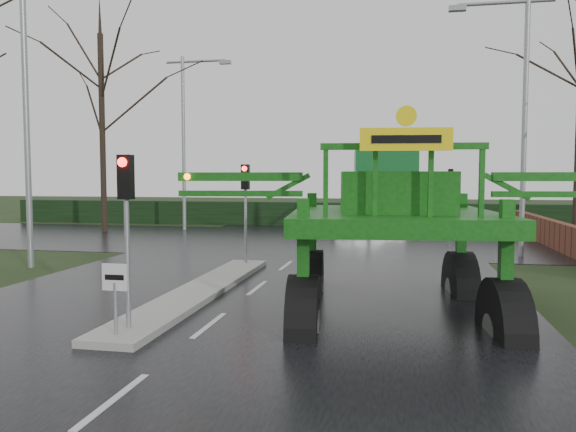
% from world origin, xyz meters
% --- Properties ---
extents(ground, '(140.00, 140.00, 0.00)m').
position_xyz_m(ground, '(0.00, 0.00, 0.00)').
color(ground, black).
rests_on(ground, ground).
extents(road_main, '(14.00, 80.00, 0.02)m').
position_xyz_m(road_main, '(0.00, 10.00, 0.00)').
color(road_main, black).
rests_on(road_main, ground).
extents(road_cross, '(80.00, 12.00, 0.02)m').
position_xyz_m(road_cross, '(0.00, 16.00, 0.01)').
color(road_cross, black).
rests_on(road_cross, ground).
extents(median_island, '(1.20, 10.00, 0.16)m').
position_xyz_m(median_island, '(-1.30, 3.00, 0.09)').
color(median_island, gray).
rests_on(median_island, ground).
extents(hedge_row, '(44.00, 0.90, 1.50)m').
position_xyz_m(hedge_row, '(0.00, 24.00, 0.75)').
color(hedge_row, black).
rests_on(hedge_row, ground).
extents(brick_wall, '(0.40, 20.00, 1.20)m').
position_xyz_m(brick_wall, '(10.50, 16.00, 0.60)').
color(brick_wall, '#592D1E').
rests_on(brick_wall, ground).
extents(keep_left_sign, '(0.50, 0.07, 1.35)m').
position_xyz_m(keep_left_sign, '(-1.30, -1.50, 1.06)').
color(keep_left_sign, gray).
rests_on(keep_left_sign, ground).
extents(traffic_signal_near, '(0.26, 0.33, 3.52)m').
position_xyz_m(traffic_signal_near, '(-1.30, -1.01, 2.59)').
color(traffic_signal_near, gray).
rests_on(traffic_signal_near, ground).
extents(traffic_signal_mid, '(0.26, 0.33, 3.52)m').
position_xyz_m(traffic_signal_mid, '(-1.30, 7.49, 2.59)').
color(traffic_signal_mid, gray).
rests_on(traffic_signal_mid, ground).
extents(traffic_signal_far, '(0.26, 0.33, 3.52)m').
position_xyz_m(traffic_signal_far, '(6.50, 20.01, 2.59)').
color(traffic_signal_far, gray).
rests_on(traffic_signal_far, ground).
extents(street_light_left_near, '(3.85, 0.30, 10.00)m').
position_xyz_m(street_light_left_near, '(-8.19, 6.00, 5.99)').
color(street_light_left_near, gray).
rests_on(street_light_left_near, ground).
extents(street_light_right, '(3.85, 0.30, 10.00)m').
position_xyz_m(street_light_right, '(8.19, 12.00, 5.99)').
color(street_light_right, gray).
rests_on(street_light_right, ground).
extents(street_light_left_far, '(3.85, 0.30, 10.00)m').
position_xyz_m(street_light_left_far, '(-8.19, 20.00, 5.99)').
color(street_light_left_far, gray).
rests_on(street_light_left_far, ground).
extents(tree_left_far, '(7.70, 7.70, 13.26)m').
position_xyz_m(tree_left_far, '(-12.50, 18.00, 7.15)').
color(tree_left_far, black).
rests_on(tree_left_far, ground).
extents(crop_sprayer, '(9.95, 6.68, 5.58)m').
position_xyz_m(crop_sprayer, '(1.92, 0.45, 2.64)').
color(crop_sprayer, black).
rests_on(crop_sprayer, ground).
extents(white_sedan, '(4.35, 2.96, 1.36)m').
position_xyz_m(white_sedan, '(2.11, 19.28, 0.00)').
color(white_sedan, silver).
rests_on(white_sedan, ground).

